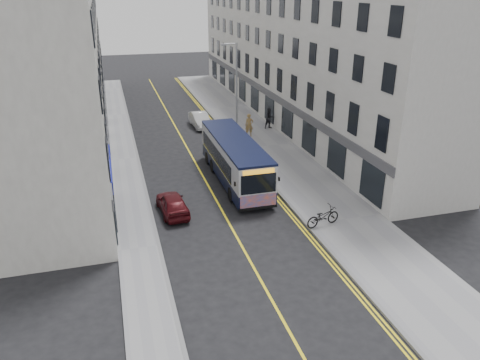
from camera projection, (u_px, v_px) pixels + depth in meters
ground at (230, 225)px, 25.40m from camera, size 140.00×140.00×0.00m
pavement_east at (267, 146)px, 37.60m from camera, size 4.50×64.00×0.12m
pavement_west at (124, 160)px, 34.76m from camera, size 2.00×64.00×0.12m
kerb_east at (241, 149)px, 37.03m from camera, size 0.18×64.00×0.13m
kerb_west at (138, 158)px, 35.01m from camera, size 0.18×64.00×0.13m
road_centre_line at (191, 154)px, 36.04m from camera, size 0.12×64.00×0.01m
road_dbl_yellow_inner at (235, 150)px, 36.94m from camera, size 0.10×64.00×0.01m
road_dbl_yellow_outer at (237, 150)px, 36.99m from camera, size 0.10×64.00×0.01m
terrace_east at (290, 48)px, 44.41m from camera, size 6.00×46.00×13.00m
terrace_west at (63, 56)px, 39.25m from camera, size 6.00×46.00×13.00m
streetlamp at (236, 89)px, 37.17m from camera, size 1.32×0.18×8.00m
city_bus at (235, 159)px, 30.51m from camera, size 2.35×10.03×2.91m
bicycle at (323, 216)px, 24.94m from camera, size 2.14×1.13×1.07m
pedestrian_near at (249, 125)px, 39.59m from camera, size 0.77×0.57×1.93m
pedestrian_far at (270, 118)px, 41.69m from camera, size 1.03×0.87×1.89m
car_white at (200, 120)px, 42.73m from camera, size 1.56×3.99×1.29m
car_maroon at (173, 204)px, 26.52m from camera, size 1.70×3.66×1.21m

